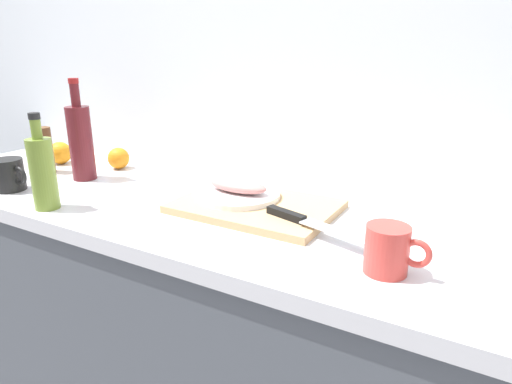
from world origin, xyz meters
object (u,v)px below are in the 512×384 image
Objects in this scene: fish_fillet at (238,186)px; white_plate at (238,195)px; coffee_mug_0 at (388,250)px; wine_bottle at (81,141)px; cutting_board at (256,206)px; olive_oil_bottle at (43,172)px; chef_knife at (303,220)px; pepper_mill at (44,150)px; coffee_mug_1 at (9,175)px; orange_0 at (60,153)px.

white_plate is at bearing 180.00° from fish_fillet.
coffee_mug_0 is at bearing -22.50° from fish_fillet.
white_plate is 0.71× the size of wine_bottle.
olive_oil_bottle is (-0.49, -0.26, 0.09)m from cutting_board.
white_plate is at bearing 174.83° from chef_knife.
olive_oil_bottle is (-0.66, -0.19, 0.07)m from chef_knife.
olive_oil_bottle reaches higher than cutting_board.
chef_knife is (0.17, -0.07, 0.02)m from cutting_board.
wine_bottle is at bearing -167.91° from chef_knife.
chef_knife is 1.86× the size of pepper_mill.
wine_bottle is 2.46× the size of coffee_mug_1.
cutting_board is at bearing 16.80° from coffee_mug_1.
fish_fillet is at bearing 0.00° from white_plate.
fish_fillet is 1.32× the size of coffee_mug_1.
coffee_mug_0 is 0.95× the size of coffee_mug_1.
cutting_board is 0.08m from fish_fillet.
wine_bottle is at bearing 171.83° from coffee_mug_0.
coffee_mug_1 is at bearing -116.43° from wine_bottle.
coffee_mug_0 is at bearing 6.08° from olive_oil_bottle.
orange_0 is at bearing 176.43° from white_plate.
wine_bottle is at bearing 63.57° from coffee_mug_1.
cutting_board is 0.42m from coffee_mug_0.
olive_oil_bottle is 0.50m from orange_0.
pepper_mill is (-0.18, -0.01, -0.05)m from wine_bottle.
pepper_mill is at bearing -166.70° from chef_knife.
pepper_mill is at bearing -175.99° from white_plate.
wine_bottle is 0.18m from pepper_mill.
cutting_board is at bearing 172.29° from chef_knife.
cutting_board is 0.76m from coffee_mug_1.
cutting_board is at bearing -13.63° from fish_fillet.
olive_oil_bottle is 0.39m from pepper_mill.
pepper_mill reaches higher than orange_0.
orange_0 is (-0.37, 0.33, -0.06)m from olive_oil_bottle.
orange_0 reaches higher than cutting_board.
olive_oil_bottle reaches higher than chef_knife.
pepper_mill reaches higher than cutting_board.
pepper_mill is (-1.19, 0.14, 0.03)m from coffee_mug_0.
wine_bottle reaches higher than orange_0.
fish_fillet is at bearing 4.22° from wine_bottle.
wine_bottle is at bearing 3.35° from pepper_mill.
coffee_mug_1 is (-0.66, -0.23, 0.02)m from white_plate.
olive_oil_bottle is at bearing -146.54° from fish_fillet.
olive_oil_bottle is 3.14× the size of orange_0.
pepper_mill is at bearing 113.99° from coffee_mug_1.
fish_fillet is 0.54× the size of wine_bottle.
coffee_mug_0 is at bearing -9.14° from chef_knife.
chef_knife is 2.21× the size of coffee_mug_1.
orange_0 is at bearing 138.60° from olive_oil_bottle.
wine_bottle reaches higher than olive_oil_bottle.
orange_0 is at bearing 158.87° from wine_bottle.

